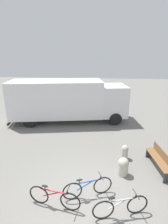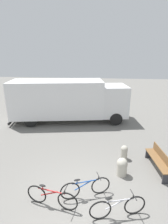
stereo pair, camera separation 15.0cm
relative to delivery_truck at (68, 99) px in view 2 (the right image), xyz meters
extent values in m
plane|color=slate|center=(1.78, -7.17, -1.61)|extent=(60.00, 60.00, 0.00)
cube|color=white|center=(-0.73, -0.12, 0.06)|extent=(6.51, 3.30, 2.47)
cube|color=silver|center=(3.19, 0.53, -0.13)|extent=(2.07, 2.48, 2.10)
cube|color=black|center=(-3.84, -0.63, -1.37)|extent=(0.46, 2.19, 0.16)
cylinder|color=black|center=(3.03, 1.51, -1.18)|extent=(0.89, 0.42, 0.85)
cylinder|color=black|center=(3.35, -0.46, -1.18)|extent=(0.89, 0.42, 0.85)
cylinder|color=black|center=(-2.58, 0.59, -1.18)|extent=(0.89, 0.42, 0.85)
cylinder|color=black|center=(-2.25, -1.38, -1.18)|extent=(0.89, 0.42, 0.85)
cube|color=brown|center=(4.79, -5.16, -1.16)|extent=(0.65, 1.87, 0.04)
cube|color=brown|center=(4.97, -5.14, -0.98)|extent=(0.28, 1.82, 0.39)
cube|color=#2D2D33|center=(4.91, -6.02, -1.39)|extent=(0.34, 0.10, 0.43)
cube|color=#2D2D33|center=(4.68, -4.30, -1.39)|extent=(0.34, 0.10, 0.43)
torus|color=black|center=(0.42, -7.38, -1.27)|extent=(0.67, 0.16, 0.67)
torus|color=black|center=(1.46, -7.56, -1.27)|extent=(0.67, 0.16, 0.67)
cylinder|color=red|center=(0.94, -7.47, -1.01)|extent=(0.90, 0.19, 0.04)
cylinder|color=red|center=(0.86, -7.46, -1.13)|extent=(0.60, 0.14, 0.31)
cylinder|color=red|center=(0.65, -7.42, -0.95)|extent=(0.03, 0.03, 0.11)
ellipsoid|color=black|center=(0.65, -7.42, -0.88)|extent=(0.23, 0.13, 0.05)
cylinder|color=black|center=(1.39, -7.55, -0.94)|extent=(0.03, 0.03, 0.14)
cylinder|color=black|center=(1.39, -7.55, -0.87)|extent=(0.10, 0.44, 0.02)
torus|color=black|center=(1.46, -7.13, -1.27)|extent=(0.64, 0.27, 0.67)
torus|color=black|center=(2.46, -6.76, -1.27)|extent=(0.64, 0.27, 0.67)
cylinder|color=#1E4C9E|center=(1.96, -6.95, -1.01)|extent=(0.86, 0.35, 0.04)
cylinder|color=#1E4C9E|center=(1.89, -6.98, -1.13)|extent=(0.58, 0.24, 0.31)
cylinder|color=#1E4C9E|center=(1.69, -7.05, -0.95)|extent=(0.03, 0.03, 0.11)
ellipsoid|color=black|center=(1.69, -7.05, -0.88)|extent=(0.24, 0.16, 0.05)
cylinder|color=black|center=(2.38, -6.79, -0.94)|extent=(0.03, 0.03, 0.14)
cylinder|color=black|center=(2.38, -6.79, -0.87)|extent=(0.18, 0.42, 0.02)
torus|color=black|center=(2.47, -7.77, -1.27)|extent=(0.66, 0.23, 0.67)
torus|color=black|center=(3.49, -7.48, -1.27)|extent=(0.66, 0.23, 0.67)
cylinder|color=silver|center=(2.98, -7.62, -1.01)|extent=(0.88, 0.28, 0.04)
cylinder|color=silver|center=(2.90, -7.65, -1.13)|extent=(0.59, 0.20, 0.31)
cylinder|color=silver|center=(2.70, -7.70, -0.95)|extent=(0.03, 0.03, 0.11)
ellipsoid|color=black|center=(2.70, -7.70, -0.88)|extent=(0.24, 0.15, 0.05)
cylinder|color=black|center=(3.42, -7.50, -0.94)|extent=(0.03, 0.03, 0.14)
cylinder|color=black|center=(3.42, -7.50, -0.87)|extent=(0.14, 0.43, 0.02)
cylinder|color=#B2AD9E|center=(3.28, -5.69, -1.33)|extent=(0.40, 0.40, 0.55)
sphere|color=#B2AD9E|center=(3.28, -5.69, -1.06)|extent=(0.42, 0.42, 0.42)
cylinder|color=#B2AD9E|center=(3.49, -4.52, -1.35)|extent=(0.30, 0.30, 0.52)
sphere|color=#B2AD9E|center=(3.49, -4.52, -1.09)|extent=(0.31, 0.31, 0.31)
camera|label=1|loc=(2.28, -11.69, 3.05)|focal=28.00mm
camera|label=2|loc=(2.43, -11.68, 3.05)|focal=28.00mm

